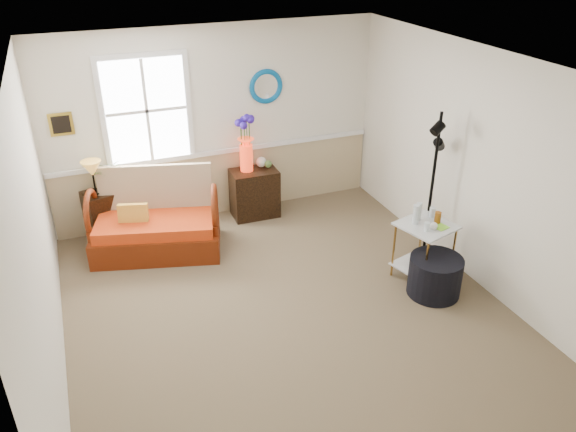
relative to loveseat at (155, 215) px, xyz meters
name	(u,v)px	position (x,y,z in m)	size (l,w,h in m)	color
floor	(286,309)	(1.04, -1.75, -0.50)	(4.50, 5.00, 0.01)	#806B4F
ceiling	(285,67)	(1.04, -1.75, 2.10)	(4.50, 5.00, 0.01)	white
walls	(286,201)	(1.04, -1.75, 0.80)	(4.51, 5.01, 2.60)	silver
wainscot	(221,183)	(1.04, 0.73, -0.05)	(4.46, 0.02, 0.90)	tan
chair_rail	(219,152)	(1.04, 0.72, 0.42)	(4.46, 0.04, 0.06)	white
window	(147,111)	(0.14, 0.72, 1.10)	(1.14, 0.06, 1.44)	white
picture	(61,124)	(-0.88, 0.73, 1.05)	(0.28, 0.03, 0.28)	gold
mirror	(266,86)	(1.74, 0.73, 1.25)	(0.47, 0.47, 0.07)	#0868A9
loveseat	(155,215)	(0.00, 0.00, 0.00)	(1.54, 0.87, 1.01)	#611D07
throw_pillow	(134,218)	(-0.26, 0.00, 0.00)	(0.36, 0.09, 0.36)	orange
lamp_stand	(102,216)	(-0.60, 0.55, -0.17)	(0.38, 0.38, 0.67)	black
table_lamp	(93,178)	(-0.62, 0.51, 0.39)	(0.25, 0.25, 0.45)	gold
potted_plant	(107,178)	(-0.46, 0.62, 0.31)	(0.35, 0.39, 0.30)	#486D33
cabinet	(255,193)	(1.45, 0.45, -0.16)	(0.64, 0.41, 0.68)	black
flower_vase	(246,144)	(1.36, 0.50, 0.56)	(0.23, 0.23, 0.77)	red
side_table	(423,252)	(2.73, -1.77, -0.15)	(0.56, 0.56, 0.71)	olive
tabletop_items	(429,215)	(2.76, -1.76, 0.32)	(0.38, 0.38, 0.23)	silver
floor_lamp	(432,188)	(3.05, -1.36, 0.42)	(0.27, 0.27, 1.85)	black
ottoman	(435,276)	(2.69, -2.08, -0.28)	(0.59, 0.59, 0.45)	black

